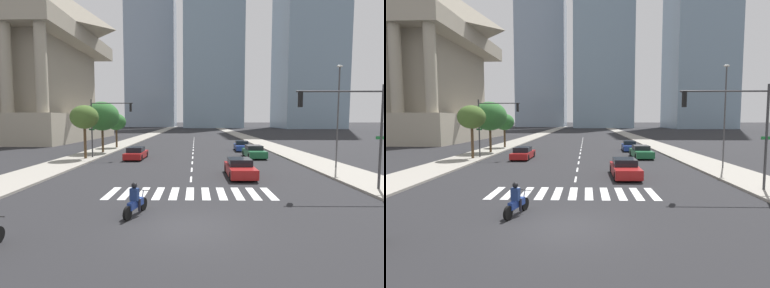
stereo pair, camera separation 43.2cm
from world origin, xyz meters
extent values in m
plane|color=#232326|center=(0.00, 0.00, 0.00)|extent=(800.00, 800.00, 0.00)
cube|color=gray|center=(11.99, 30.00, 0.07)|extent=(4.00, 260.00, 0.15)
cube|color=gray|center=(-11.99, 30.00, 0.07)|extent=(4.00, 260.00, 0.15)
cube|color=silver|center=(-4.50, 5.30, 0.00)|extent=(0.45, 2.90, 0.01)
cube|color=silver|center=(-3.60, 5.30, 0.00)|extent=(0.45, 2.90, 0.01)
cube|color=silver|center=(-2.70, 5.30, 0.00)|extent=(0.45, 2.90, 0.01)
cube|color=silver|center=(-1.80, 5.30, 0.00)|extent=(0.45, 2.90, 0.01)
cube|color=silver|center=(-0.90, 5.30, 0.00)|extent=(0.45, 2.90, 0.01)
cube|color=silver|center=(0.00, 5.30, 0.00)|extent=(0.45, 2.90, 0.01)
cube|color=silver|center=(0.90, 5.30, 0.00)|extent=(0.45, 2.90, 0.01)
cube|color=silver|center=(1.80, 5.30, 0.00)|extent=(0.45, 2.90, 0.01)
cube|color=silver|center=(2.70, 5.30, 0.00)|extent=(0.45, 2.90, 0.01)
cube|color=silver|center=(3.60, 5.30, 0.00)|extent=(0.45, 2.90, 0.01)
cube|color=silver|center=(4.50, 5.30, 0.00)|extent=(0.45, 2.90, 0.01)
cube|color=silver|center=(0.00, 9.30, 0.00)|extent=(0.14, 2.00, 0.01)
cube|color=silver|center=(0.00, 13.30, 0.00)|extent=(0.14, 2.00, 0.01)
cube|color=silver|center=(0.00, 17.30, 0.00)|extent=(0.14, 2.00, 0.01)
cube|color=silver|center=(0.00, 21.30, 0.00)|extent=(0.14, 2.00, 0.01)
cube|color=silver|center=(0.00, 25.30, 0.00)|extent=(0.14, 2.00, 0.01)
cube|color=silver|center=(0.00, 29.30, 0.00)|extent=(0.14, 2.00, 0.01)
cube|color=silver|center=(0.00, 33.30, 0.00)|extent=(0.14, 2.00, 0.01)
cube|color=silver|center=(0.00, 37.30, 0.00)|extent=(0.14, 2.00, 0.01)
cube|color=silver|center=(0.00, 41.30, 0.00)|extent=(0.14, 2.00, 0.01)
cube|color=silver|center=(0.00, 45.30, 0.00)|extent=(0.14, 2.00, 0.01)
cube|color=silver|center=(0.00, 49.30, 0.00)|extent=(0.14, 2.00, 0.01)
cube|color=silver|center=(0.00, 53.30, 0.00)|extent=(0.14, 2.00, 0.01)
cube|color=silver|center=(0.00, 57.30, 0.00)|extent=(0.14, 2.00, 0.01)
cylinder|color=black|center=(-2.11, 2.11, 0.30)|extent=(0.28, 0.61, 0.60)
cylinder|color=black|center=(-2.52, 0.71, 0.30)|extent=(0.28, 0.61, 0.60)
cube|color=navy|center=(-2.32, 1.41, 0.52)|extent=(0.54, 1.18, 0.32)
cylinder|color=#B2B2B7|center=(-2.14, 2.01, 0.60)|extent=(0.15, 0.32, 0.67)
cylinder|color=black|center=(-2.12, 2.06, 0.97)|extent=(0.68, 0.23, 0.04)
cube|color=navy|center=(-2.34, 1.31, 0.96)|extent=(0.41, 0.33, 0.55)
sphere|color=black|center=(-2.34, 1.31, 1.36)|extent=(0.26, 0.26, 0.26)
cylinder|color=black|center=(-2.49, 1.46, 0.47)|extent=(0.15, 0.15, 0.55)
cylinder|color=black|center=(-2.14, 1.36, 0.47)|extent=(0.15, 0.15, 0.55)
cube|color=#1E6038|center=(6.80, 21.29, 0.51)|extent=(2.00, 4.63, 0.70)
cube|color=black|center=(6.80, 21.52, 1.10)|extent=(1.71, 2.10, 0.49)
cylinder|color=black|center=(7.70, 19.75, 0.32)|extent=(0.24, 0.65, 0.64)
cylinder|color=black|center=(5.99, 19.71, 0.32)|extent=(0.24, 0.65, 0.64)
cylinder|color=black|center=(7.62, 22.87, 0.32)|extent=(0.24, 0.65, 0.64)
cylinder|color=black|center=(5.91, 22.82, 0.32)|extent=(0.24, 0.65, 0.64)
cube|color=maroon|center=(-6.01, 20.00, 0.47)|extent=(1.89, 4.49, 0.61)
cube|color=black|center=(-6.01, 19.78, 1.03)|extent=(1.63, 2.03, 0.53)
cylinder|color=black|center=(-6.80, 21.53, 0.32)|extent=(0.23, 0.64, 0.64)
cylinder|color=black|center=(-5.16, 21.50, 0.32)|extent=(0.23, 0.64, 0.64)
cylinder|color=black|center=(-6.85, 18.50, 0.32)|extent=(0.23, 0.64, 0.64)
cylinder|color=black|center=(-5.21, 18.47, 0.32)|extent=(0.23, 0.64, 0.64)
cube|color=maroon|center=(3.60, 10.34, 0.49)|extent=(1.88, 4.63, 0.67)
cube|color=black|center=(3.60, 10.57, 1.07)|extent=(1.64, 2.09, 0.49)
cylinder|color=black|center=(4.44, 8.77, 0.32)|extent=(0.22, 0.64, 0.64)
cylinder|color=black|center=(2.76, 8.76, 0.32)|extent=(0.22, 0.64, 0.64)
cylinder|color=black|center=(4.43, 11.91, 0.32)|extent=(0.22, 0.64, 0.64)
cylinder|color=black|center=(2.75, 11.90, 0.32)|extent=(0.22, 0.64, 0.64)
cube|color=navy|center=(6.57, 28.66, 0.48)|extent=(2.06, 4.63, 0.64)
cube|color=black|center=(6.58, 28.89, 1.07)|extent=(1.71, 2.12, 0.53)
cylinder|color=black|center=(7.31, 27.08, 0.32)|extent=(0.25, 0.65, 0.64)
cylinder|color=black|center=(5.67, 27.16, 0.32)|extent=(0.25, 0.65, 0.64)
cylinder|color=black|center=(7.47, 30.16, 0.32)|extent=(0.25, 0.65, 0.64)
cylinder|color=black|center=(5.83, 30.24, 0.32)|extent=(0.25, 0.65, 0.64)
cylinder|color=#333335|center=(11.09, 5.95, 3.18)|extent=(0.14, 0.14, 6.07)
cylinder|color=#333335|center=(8.60, 5.95, 5.82)|extent=(4.99, 0.10, 0.10)
cube|color=black|center=(6.35, 5.95, 5.37)|extent=(0.20, 0.28, 0.90)
sphere|color=red|center=(6.35, 5.95, 5.67)|extent=(0.18, 0.18, 0.18)
sphere|color=orange|center=(6.35, 5.95, 5.37)|extent=(0.18, 0.18, 0.18)
sphere|color=green|center=(6.35, 5.95, 5.07)|extent=(0.18, 0.18, 0.18)
cube|color=#19662D|center=(11.09, 5.95, 3.15)|extent=(0.60, 0.04, 0.18)
cylinder|color=#333335|center=(-10.79, 20.28, 3.24)|extent=(0.14, 0.14, 6.18)
cylinder|color=#333335|center=(-8.56, 20.28, 5.93)|extent=(4.46, 0.10, 0.10)
cube|color=black|center=(-6.58, 20.28, 5.48)|extent=(0.20, 0.28, 0.90)
sphere|color=red|center=(-6.58, 20.28, 5.78)|extent=(0.18, 0.18, 0.18)
sphere|color=orange|center=(-6.58, 20.28, 5.48)|extent=(0.18, 0.18, 0.18)
sphere|color=green|center=(-6.58, 20.28, 5.18)|extent=(0.18, 0.18, 0.18)
cube|color=#19662D|center=(-10.79, 20.28, 3.15)|extent=(0.60, 0.04, 0.18)
cylinder|color=#3F3F42|center=(12.29, 13.81, 4.33)|extent=(0.12, 0.12, 8.36)
ellipsoid|color=beige|center=(12.29, 13.81, 8.61)|extent=(0.50, 0.24, 0.20)
cylinder|color=#4C3823|center=(-11.19, 19.30, 1.73)|extent=(0.28, 0.28, 3.16)
ellipsoid|color=#426028|center=(-11.19, 19.30, 4.46)|extent=(2.87, 2.87, 2.44)
cylinder|color=#4C3823|center=(-11.19, 25.14, 1.55)|extent=(0.28, 0.28, 2.80)
ellipsoid|color=#2D662D|center=(-11.19, 25.14, 4.62)|extent=(4.17, 4.17, 3.54)
cylinder|color=#4C3823|center=(-11.19, 31.60, 1.44)|extent=(0.28, 0.28, 2.58)
ellipsoid|color=#2D662D|center=(-11.19, 31.60, 3.85)|extent=(2.81, 2.81, 2.39)
cube|color=#A89E89|center=(-37.15, 49.72, 2.63)|extent=(32.70, 32.70, 5.25)
cube|color=gray|center=(-37.15, 49.72, 12.10)|extent=(25.51, 25.51, 13.70)
cylinder|color=#A89E89|center=(-29.11, 35.04, 12.10)|extent=(1.80, 1.80, 13.70)
cylinder|color=#A89E89|center=(-23.52, 34.91, 12.10)|extent=(1.80, 1.80, 13.70)
cube|color=#A89E89|center=(-37.15, 49.72, 20.45)|extent=(32.70, 32.70, 3.00)
cube|color=#8C9EB2|center=(-24.94, 163.68, 36.41)|extent=(27.04, 25.16, 72.81)
cube|color=#7A93A8|center=(8.99, 143.61, 48.71)|extent=(29.22, 25.72, 97.43)
camera|label=1|loc=(0.31, -11.32, 4.21)|focal=27.73mm
camera|label=2|loc=(0.74, -11.31, 4.21)|focal=27.73mm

